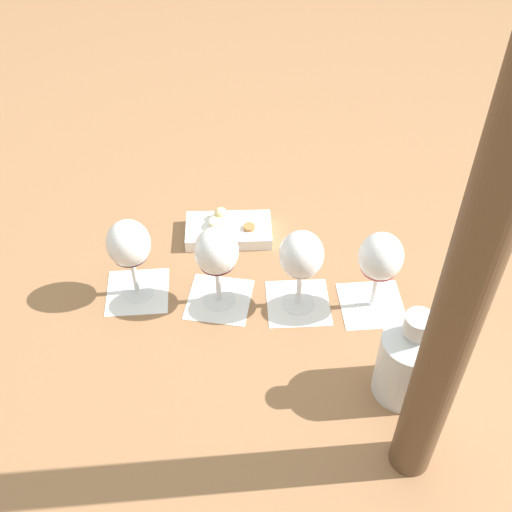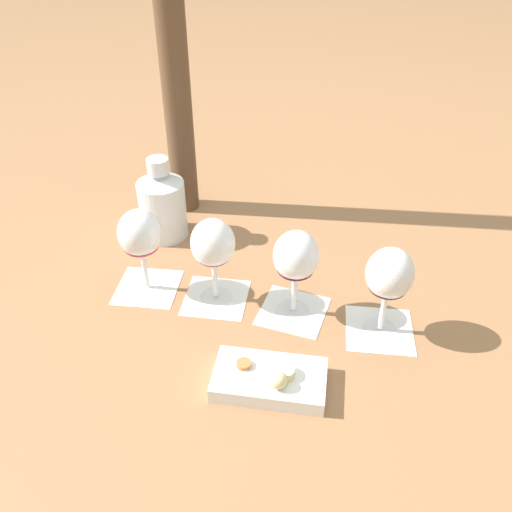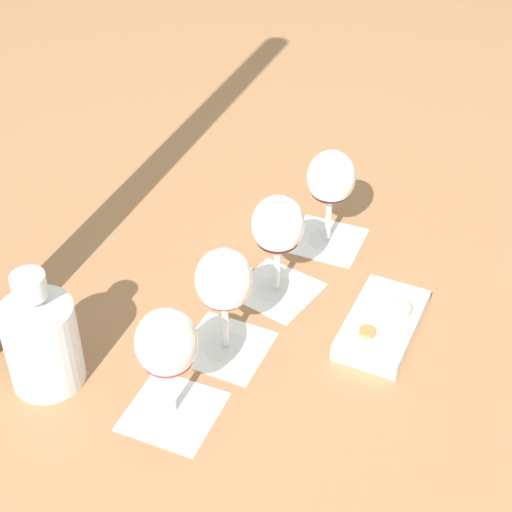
# 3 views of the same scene
# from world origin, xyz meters

# --- Properties ---
(ground_plane) EXTENTS (8.00, 8.00, 0.00)m
(ground_plane) POSITION_xyz_m (0.00, 0.00, 0.00)
(ground_plane) COLOR #936642
(tasting_card_0) EXTENTS (0.17, 0.17, 0.00)m
(tasting_card_0) POSITION_xyz_m (-0.17, -0.14, 0.00)
(tasting_card_0) COLOR white
(tasting_card_0) RESTS_ON ground_plane
(tasting_card_1) EXTENTS (0.17, 0.17, 0.00)m
(tasting_card_1) POSITION_xyz_m (-0.07, -0.05, 0.00)
(tasting_card_1) COLOR white
(tasting_card_1) RESTS_ON ground_plane
(tasting_card_2) EXTENTS (0.16, 0.16, 0.00)m
(tasting_card_2) POSITION_xyz_m (0.05, 0.04, 0.00)
(tasting_card_2) COLOR white
(tasting_card_2) RESTS_ON ground_plane
(tasting_card_3) EXTENTS (0.17, 0.17, 0.00)m
(tasting_card_3) POSITION_xyz_m (0.18, 0.13, 0.00)
(tasting_card_3) COLOR white
(tasting_card_3) RESTS_ON ground_plane
(wine_glass_0) EXTENTS (0.08, 0.08, 0.17)m
(wine_glass_0) POSITION_xyz_m (-0.17, -0.14, 0.12)
(wine_glass_0) COLOR white
(wine_glass_0) RESTS_ON tasting_card_0
(wine_glass_1) EXTENTS (0.08, 0.08, 0.17)m
(wine_glass_1) POSITION_xyz_m (-0.07, -0.05, 0.12)
(wine_glass_1) COLOR white
(wine_glass_1) RESTS_ON tasting_card_1
(wine_glass_2) EXTENTS (0.08, 0.08, 0.17)m
(wine_glass_2) POSITION_xyz_m (0.05, 0.04, 0.12)
(wine_glass_2) COLOR white
(wine_glass_2) RESTS_ON tasting_card_2
(wine_glass_3) EXTENTS (0.08, 0.08, 0.17)m
(wine_glass_3) POSITION_xyz_m (0.18, 0.13, 0.12)
(wine_glass_3) COLOR white
(wine_glass_3) RESTS_ON tasting_card_3
(ceramic_vase) EXTENTS (0.10, 0.10, 0.18)m
(ceramic_vase) POSITION_xyz_m (-0.31, -0.02, 0.08)
(ceramic_vase) COLOR silver
(ceramic_vase) RESTS_ON ground_plane
(snack_dish) EXTENTS (0.20, 0.19, 0.05)m
(snack_dish) POSITION_xyz_m (0.16, -0.10, 0.02)
(snack_dish) COLOR white
(snack_dish) RESTS_ON ground_plane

